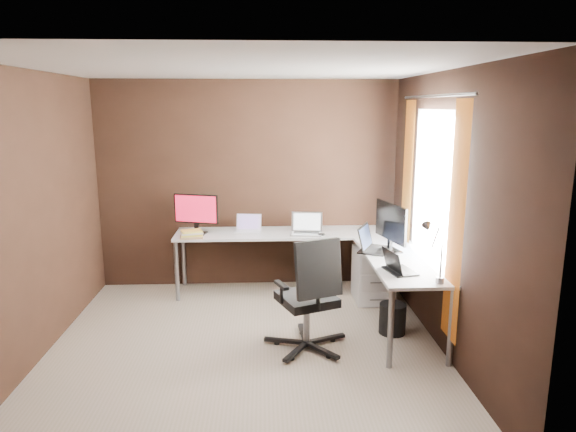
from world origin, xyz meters
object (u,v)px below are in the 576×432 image
object	(u,v)px
laptop_silver	(307,229)
desk_lamp	(432,244)
drawer_pedestal	(373,275)
book_stack	(192,234)
laptop_white	(248,228)
laptop_black_small	(397,267)
monitor_right	(391,224)
wastebasket	(392,318)
office_chair	(309,317)
laptop_black_big	(371,245)
monitor_left	(196,212)

from	to	relation	value
laptop_silver	desk_lamp	xyz separation A→B (m)	(0.91, -1.71, 0.27)
drawer_pedestal	book_stack	size ratio (longest dim) A/B	2.13
laptop_white	laptop_black_small	world-z (taller)	laptop_black_small
monitor_right	wastebasket	size ratio (longest dim) A/B	2.00
drawer_pedestal	monitor_right	xyz separation A→B (m)	(0.04, -0.52, 0.71)
book_stack	office_chair	distance (m)	1.86
office_chair	laptop_black_big	bearing A→B (deg)	23.57
desk_lamp	laptop_silver	bearing A→B (deg)	113.76
laptop_silver	drawer_pedestal	bearing A→B (deg)	-11.09
book_stack	desk_lamp	distance (m)	2.75
drawer_pedestal	wastebasket	distance (m)	0.90
drawer_pedestal	office_chair	xyz separation A→B (m)	(-0.85, -1.18, 0.01)
laptop_black_big	office_chair	world-z (taller)	office_chair
wastebasket	office_chair	bearing A→B (deg)	-160.90
monitor_right	monitor_left	bearing A→B (deg)	53.17
laptop_silver	laptop_black_big	bearing A→B (deg)	-42.07
monitor_left	wastebasket	size ratio (longest dim) A/B	1.73
laptop_silver	desk_lamp	distance (m)	1.95
monitor_right	drawer_pedestal	bearing A→B (deg)	-9.24
drawer_pedestal	monitor_left	world-z (taller)	monitor_left
laptop_black_big	wastebasket	world-z (taller)	laptop_black_big
monitor_left	office_chair	xyz separation A→B (m)	(1.18, -1.53, -0.67)
laptop_black_big	desk_lamp	world-z (taller)	desk_lamp
laptop_black_small	desk_lamp	bearing A→B (deg)	-151.31
laptop_black_big	drawer_pedestal	bearing A→B (deg)	9.51
monitor_right	laptop_black_small	size ratio (longest dim) A/B	1.69
monitor_right	laptop_silver	bearing A→B (deg)	30.92
wastebasket	monitor_right	bearing A→B (deg)	83.78
laptop_black_big	office_chair	size ratio (longest dim) A/B	0.43
monitor_right	laptop_silver	xyz separation A→B (m)	(-0.79, 0.79, -0.23)
laptop_silver	laptop_black_small	xyz separation A→B (m)	(0.69, -1.46, -0.01)
laptop_silver	laptop_black_big	xyz separation A→B (m)	(0.61, -0.74, 0.00)
laptop_silver	desk_lamp	size ratio (longest dim) A/B	0.77
drawer_pedestal	laptop_black_small	xyz separation A→B (m)	(-0.06, -1.19, 0.48)
laptop_white	office_chair	distance (m)	1.75
drawer_pedestal	office_chair	world-z (taller)	office_chair
laptop_black_small	wastebasket	world-z (taller)	laptop_black_small
drawer_pedestal	office_chair	distance (m)	1.46
laptop_silver	laptop_black_small	bearing A→B (deg)	-56.04
laptop_black_small	desk_lamp	size ratio (longest dim) A/B	0.69
laptop_black_small	office_chair	bearing A→B (deg)	76.43
monitor_left	monitor_right	size ratio (longest dim) A/B	0.86
laptop_white	drawer_pedestal	bearing A→B (deg)	-8.55
laptop_white	laptop_silver	bearing A→B (deg)	-3.87
monitor_right	office_chair	world-z (taller)	monitor_right
laptop_silver	office_chair	world-z (taller)	office_chair
monitor_left	laptop_black_big	bearing A→B (deg)	-6.99
monitor_right	book_stack	xyz separation A→B (m)	(-2.11, 0.67, -0.24)
book_stack	desk_lamp	bearing A→B (deg)	-35.49
monitor_left	monitor_right	world-z (taller)	monitor_right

